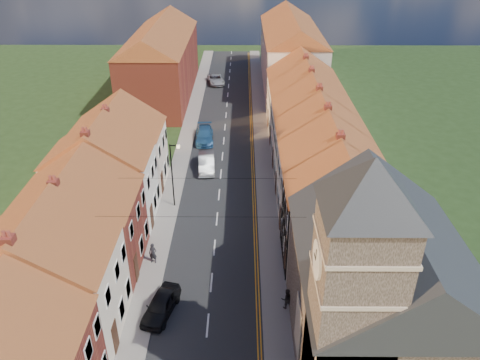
# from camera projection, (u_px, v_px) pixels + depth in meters

# --- Properties ---
(road) EXTENTS (7.00, 90.00, 0.02)m
(road) POSITION_uv_depth(u_px,v_px,m) (222.00, 156.00, 50.62)
(road) COLOR black
(road) RESTS_ON ground
(pavement_left) EXTENTS (1.80, 90.00, 0.12)m
(pavement_left) POSITION_uv_depth(u_px,v_px,m) (182.00, 156.00, 50.62)
(pavement_left) COLOR gray
(pavement_left) RESTS_ON ground
(pavement_right) EXTENTS (1.80, 90.00, 0.12)m
(pavement_right) POSITION_uv_depth(u_px,v_px,m) (263.00, 156.00, 50.57)
(pavement_right) COLOR gray
(pavement_right) RESTS_ON ground
(church) EXTENTS (11.25, 14.25, 15.20)m
(church) POSITION_uv_depth(u_px,v_px,m) (379.00, 285.00, 24.47)
(church) COLOR #332B24
(church) RESTS_ON ground
(cottage_r_tudor) EXTENTS (8.30, 5.20, 9.00)m
(cottage_r_tudor) POSITION_uv_depth(u_px,v_px,m) (342.00, 210.00, 33.32)
(cottage_r_tudor) COLOR beige
(cottage_r_tudor) RESTS_ON ground
(cottage_r_white_near) EXTENTS (8.30, 6.00, 9.00)m
(cottage_r_white_near) POSITION_uv_depth(u_px,v_px,m) (330.00, 173.00, 38.01)
(cottage_r_white_near) COLOR beige
(cottage_r_white_near) RESTS_ON ground
(cottage_r_cream_mid) EXTENTS (8.30, 5.20, 9.00)m
(cottage_r_cream_mid) POSITION_uv_depth(u_px,v_px,m) (320.00, 145.00, 42.71)
(cottage_r_cream_mid) COLOR beige
(cottage_r_cream_mid) RESTS_ON ground
(cottage_r_pink) EXTENTS (8.30, 6.00, 9.00)m
(cottage_r_pink) POSITION_uv_depth(u_px,v_px,m) (313.00, 122.00, 47.41)
(cottage_r_pink) COLOR #FFE1C9
(cottage_r_pink) RESTS_ON ground
(cottage_r_white_far) EXTENTS (8.30, 5.20, 9.00)m
(cottage_r_white_far) POSITION_uv_depth(u_px,v_px,m) (306.00, 103.00, 52.11)
(cottage_r_white_far) COLOR white
(cottage_r_white_far) RESTS_ON ground
(cottage_r_cream_far) EXTENTS (8.30, 6.00, 9.00)m
(cottage_r_cream_far) POSITION_uv_depth(u_px,v_px,m) (301.00, 88.00, 56.81)
(cottage_r_cream_far) COLOR beige
(cottage_r_cream_far) RESTS_ON ground
(cottage_l_brick_near) EXTENTS (8.30, 5.70, 8.80)m
(cottage_l_brick_near) POSITION_uv_depth(u_px,v_px,m) (0.00, 359.00, 22.20)
(cottage_l_brick_near) COLOR brown
(cottage_l_brick_near) RESTS_ON ground
(cottage_l_cream) EXTENTS (8.30, 6.30, 9.10)m
(cottage_l_cream) POSITION_uv_depth(u_px,v_px,m) (45.00, 275.00, 27.17)
(cottage_l_cream) COLOR beige
(cottage_l_cream) RESTS_ON ground
(cottage_l_white) EXTENTS (8.30, 6.90, 8.80)m
(cottage_l_white) POSITION_uv_depth(u_px,v_px,m) (79.00, 216.00, 32.82)
(cottage_l_white) COLOR brown
(cottage_l_white) RESTS_ON ground
(cottage_l_brick_mid) EXTENTS (8.30, 5.70, 9.10)m
(cottage_l_brick_mid) POSITION_uv_depth(u_px,v_px,m) (102.00, 172.00, 38.05)
(cottage_l_brick_mid) COLOR white
(cottage_l_brick_mid) RESTS_ON ground
(cottage_l_pink) EXTENTS (8.30, 6.30, 8.80)m
(cottage_l_pink) POSITION_uv_depth(u_px,v_px,m) (118.00, 144.00, 43.17)
(cottage_l_pink) COLOR beige
(cottage_l_pink) RESTS_ON ground
(block_right_far) EXTENTS (8.30, 24.20, 10.50)m
(block_right_far) POSITION_uv_depth(u_px,v_px,m) (291.00, 50.00, 69.72)
(block_right_far) COLOR beige
(block_right_far) RESTS_ON ground
(block_left_far) EXTENTS (8.30, 24.20, 10.50)m
(block_left_far) POSITION_uv_depth(u_px,v_px,m) (161.00, 58.00, 65.47)
(block_left_far) COLOR brown
(block_left_far) RESTS_ON ground
(lamppost) EXTENTS (0.88, 0.15, 6.00)m
(lamppost) POSITION_uv_depth(u_px,v_px,m) (173.00, 172.00, 40.20)
(lamppost) COLOR black
(lamppost) RESTS_ON pavement_left
(car_near) EXTENTS (2.52, 4.22, 1.34)m
(car_near) POSITION_uv_depth(u_px,v_px,m) (161.00, 305.00, 30.38)
(car_near) COLOR black
(car_near) RESTS_ON ground
(car_mid) EXTENTS (1.94, 4.62, 1.48)m
(car_mid) POSITION_uv_depth(u_px,v_px,m) (206.00, 163.00, 47.70)
(car_mid) COLOR #95979C
(car_mid) RESTS_ON ground
(car_far) EXTENTS (2.33, 5.06, 1.43)m
(car_far) POSITION_uv_depth(u_px,v_px,m) (205.00, 135.00, 53.77)
(car_far) COLOR navy
(car_far) RESTS_ON ground
(car_distant) EXTENTS (3.09, 5.11, 1.33)m
(car_distant) POSITION_uv_depth(u_px,v_px,m) (216.00, 79.00, 72.22)
(car_distant) COLOR #B2B5BB
(car_distant) RESTS_ON ground
(pedestrian_left) EXTENTS (0.67, 0.51, 1.65)m
(pedestrian_left) POSITION_uv_depth(u_px,v_px,m) (153.00, 253.00, 34.59)
(pedestrian_left) COLOR black
(pedestrian_left) RESTS_ON pavement_left
(pedestrian_right) EXTENTS (0.84, 0.71, 1.51)m
(pedestrian_right) POSITION_uv_depth(u_px,v_px,m) (286.00, 299.00, 30.59)
(pedestrian_right) COLOR black
(pedestrian_right) RESTS_ON pavement_right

